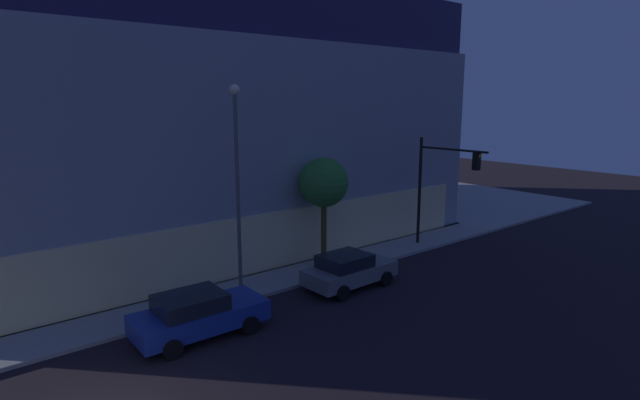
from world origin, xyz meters
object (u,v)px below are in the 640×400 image
object	(u,v)px
traffic_light_far_corner	(440,176)
car_blue	(198,314)
street_lamp_sidewalk	(237,166)
car_grey	(349,270)
sidewalk_tree	(324,183)
modern_building	(179,120)

from	to	relation	value
traffic_light_far_corner	car_blue	xyz separation A→B (m)	(-15.13, -1.36, -3.36)
street_lamp_sidewalk	car_grey	distance (m)	6.79
traffic_light_far_corner	car_grey	distance (m)	8.52
traffic_light_far_corner	car_blue	distance (m)	15.56
sidewalk_tree	car_grey	bearing A→B (deg)	-106.95
car_blue	street_lamp_sidewalk	bearing A→B (deg)	38.69
street_lamp_sidewalk	car_blue	xyz separation A→B (m)	(-3.21, -2.57, -4.76)
modern_building	sidewalk_tree	distance (m)	13.27
traffic_light_far_corner	car_grey	xyz separation A→B (m)	(-7.73, -1.16, -3.39)
street_lamp_sidewalk	sidewalk_tree	bearing A→B (deg)	5.23
modern_building	car_grey	xyz separation A→B (m)	(0.86, -15.70, -6.23)
sidewalk_tree	modern_building	bearing A→B (deg)	97.62
street_lamp_sidewalk	sidewalk_tree	distance (m)	5.24
sidewalk_tree	car_blue	bearing A→B (deg)	-159.85
traffic_light_far_corner	car_grey	world-z (taller)	traffic_light_far_corner
traffic_light_far_corner	street_lamp_sidewalk	world-z (taller)	street_lamp_sidewalk
street_lamp_sidewalk	car_grey	xyz separation A→B (m)	(4.19, -2.37, -4.79)
modern_building	street_lamp_sidewalk	size ratio (longest dim) A/B	3.29
street_lamp_sidewalk	car_blue	bearing A→B (deg)	-141.31
modern_building	street_lamp_sidewalk	xyz separation A→B (m)	(-3.33, -13.33, -1.44)
traffic_light_far_corner	sidewalk_tree	world-z (taller)	traffic_light_far_corner
sidewalk_tree	car_blue	world-z (taller)	sidewalk_tree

